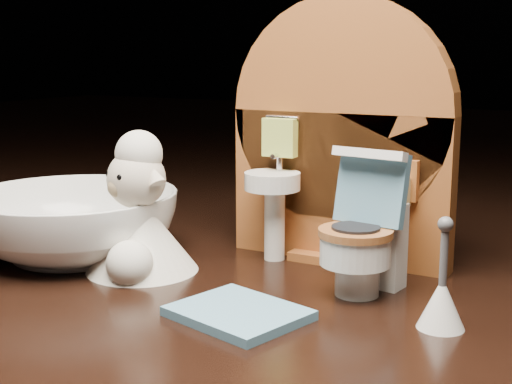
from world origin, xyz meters
TOP-DOWN VIEW (x-y plane):
  - backdrop_panel at (-0.00, 0.06)m, footprint 0.13×0.05m
  - toy_toilet at (0.03, 0.02)m, footprint 0.04×0.05m
  - bath_mat at (-0.00, -0.04)m, footprint 0.07×0.06m
  - toilet_brush at (0.08, -0.01)m, footprint 0.02×0.02m
  - plush_lamb at (-0.09, -0.01)m, footprint 0.06×0.06m
  - ceramic_bowl at (-0.14, -0.00)m, footprint 0.14×0.14m

SIDE VIEW (x-z plane):
  - bath_mat at x=0.00m, z-range 0.00..0.00m
  - toilet_brush at x=0.08m, z-range -0.01..0.04m
  - ceramic_bowl at x=-0.14m, z-range 0.00..0.04m
  - toy_toilet at x=0.03m, z-range -0.01..0.06m
  - plush_lamb at x=-0.09m, z-range -0.01..0.07m
  - backdrop_panel at x=0.00m, z-range -0.01..0.14m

